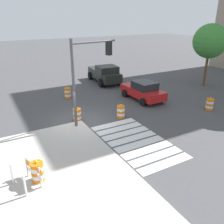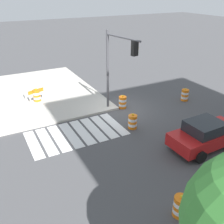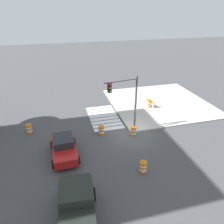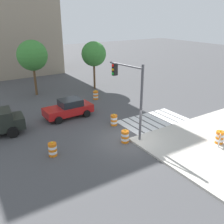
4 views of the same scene
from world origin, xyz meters
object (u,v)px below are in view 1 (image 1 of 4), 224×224
object	(u,v)px
traffic_barrel_crosswalk_end	(77,115)
traffic_barrel_median_near	(68,93)
construction_barricade	(30,172)
traffic_light_pole	(89,66)
traffic_barrel_median_far	(210,104)
traffic_barrel_on_sidewalk	(37,172)
pickup_truck	(105,74)
traffic_barrel_near_corner	(121,112)
street_tree_streetside_mid	(210,41)
sports_car	(143,90)

from	to	relation	value
traffic_barrel_crosswalk_end	traffic_barrel_median_near	xyz separation A→B (m)	(-5.06, 1.07, 0.00)
construction_barricade	traffic_light_pole	distance (m)	7.46
traffic_barrel_crosswalk_end	construction_barricade	size ratio (longest dim) A/B	0.72
traffic_barrel_crosswalk_end	traffic_barrel_median_far	size ratio (longest dim) A/B	1.00
traffic_barrel_median_far	construction_barricade	world-z (taller)	construction_barricade
traffic_barrel_median_far	traffic_barrel_on_sidewalk	xyz separation A→B (m)	(2.32, -13.71, 0.15)
pickup_truck	traffic_barrel_near_corner	world-z (taller)	pickup_truck
traffic_barrel_median_near	street_tree_streetside_mid	xyz separation A→B (m)	(3.15, 13.75, 4.01)
pickup_truck	construction_barricade	bearing A→B (deg)	-38.42
traffic_barrel_on_sidewalk	traffic_barrel_crosswalk_end	bearing A→B (deg)	143.69
traffic_barrel_near_corner	traffic_barrel_crosswalk_end	distance (m)	3.10
traffic_barrel_crosswalk_end	traffic_light_pole	bearing A→B (deg)	39.63
traffic_barrel_on_sidewalk	pickup_truck	bearing A→B (deg)	142.26
pickup_truck	traffic_barrel_crosswalk_end	distance (m)	10.14
pickup_truck	construction_barricade	xyz separation A→B (m)	(13.33, -10.57, -0.25)
traffic_barrel_median_far	sports_car	bearing A→B (deg)	-145.41
traffic_barrel_near_corner	traffic_barrel_median_near	world-z (taller)	same
traffic_barrel_median_near	traffic_barrel_median_far	distance (m)	11.88
construction_barricade	sports_car	bearing A→B (deg)	122.23
traffic_barrel_median_far	traffic_light_pole	world-z (taller)	traffic_light_pole
traffic_barrel_median_far	pickup_truck	bearing A→B (deg)	-162.61
traffic_light_pole	pickup_truck	bearing A→B (deg)	146.87
construction_barricade	traffic_light_pole	world-z (taller)	traffic_light_pole
sports_car	pickup_truck	world-z (taller)	pickup_truck
pickup_truck	traffic_barrel_near_corner	distance (m)	9.51
traffic_barrel_median_near	traffic_barrel_median_far	world-z (taller)	same
traffic_barrel_crosswalk_end	traffic_barrel_median_far	bearing A→B (deg)	72.65
sports_car	street_tree_streetside_mid	xyz separation A→B (m)	(-0.46, 8.17, 3.65)
traffic_barrel_crosswalk_end	traffic_light_pole	distance (m)	3.61
pickup_truck	traffic_barrel_near_corner	xyz separation A→B (m)	(8.88, -3.38, -0.52)
pickup_truck	traffic_barrel_crosswalk_end	world-z (taller)	pickup_truck
traffic_barrel_median_near	construction_barricade	world-z (taller)	construction_barricade
traffic_barrel_median_near	construction_barricade	distance (m)	11.75
traffic_barrel_crosswalk_end	street_tree_streetside_mid	xyz separation A→B (m)	(-1.91, 14.83, 4.01)
pickup_truck	traffic_barrel_on_sidewalk	world-z (taller)	pickup_truck
traffic_barrel_median_near	pickup_truck	bearing A→B (deg)	118.46
pickup_truck	traffic_light_pole	size ratio (longest dim) A/B	0.97
sports_car	traffic_barrel_on_sidewalk	size ratio (longest dim) A/B	4.26
pickup_truck	traffic_barrel_near_corner	size ratio (longest dim) A/B	5.21
traffic_barrel_on_sidewalk	construction_barricade	xyz separation A→B (m)	(0.05, -0.30, 0.12)
traffic_barrel_near_corner	traffic_light_pole	world-z (taller)	traffic_light_pole
traffic_light_pole	traffic_barrel_on_sidewalk	bearing A→B (deg)	-45.12
sports_car	traffic_light_pole	distance (m)	7.12
traffic_barrel_on_sidewalk	traffic_light_pole	size ratio (longest dim) A/B	0.19
sports_car	construction_barricade	distance (m)	12.88
traffic_barrel_near_corner	traffic_light_pole	bearing A→B (deg)	-94.57
traffic_barrel_crosswalk_end	street_tree_streetside_mid	size ratio (longest dim) A/B	0.17
traffic_barrel_median_near	traffic_barrel_median_far	bearing A→B (deg)	46.99
sports_car	traffic_barrel_median_near	xyz separation A→B (m)	(-3.61, -5.59, -0.36)
pickup_truck	traffic_barrel_crosswalk_end	size ratio (longest dim) A/B	5.21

